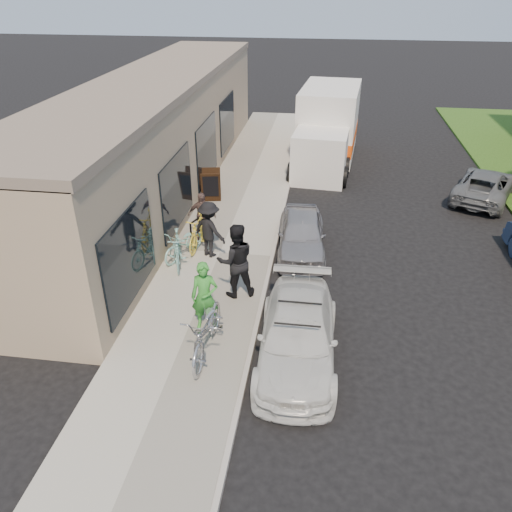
{
  "coord_description": "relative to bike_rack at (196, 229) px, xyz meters",
  "views": [
    {
      "loc": [
        0.87,
        -9.61,
        7.37
      ],
      "look_at": [
        -0.69,
        1.37,
        1.05
      ],
      "focal_mm": 35.0,
      "sensor_mm": 36.0,
      "label": 1
    }
  ],
  "objects": [
    {
      "name": "bystander_a",
      "position": [
        0.58,
        -0.62,
        0.34
      ],
      "size": [
        1.24,
        1.07,
        1.67
      ],
      "primitive_type": "imported",
      "rotation": [
        0.0,
        0.0,
        2.62
      ],
      "color": "black",
      "rests_on": "sidewalk"
    },
    {
      "name": "man_standing",
      "position": [
        1.68,
        -2.51,
        0.5
      ],
      "size": [
        1.16,
        1.03,
        1.97
      ],
      "primitive_type": "imported",
      "rotation": [
        0.0,
        0.0,
        3.5
      ],
      "color": "black",
      "rests_on": "sidewalk"
    },
    {
      "name": "sandwich_board",
      "position": [
        -0.27,
        3.32,
        0.09
      ],
      "size": [
        0.81,
        0.81,
        1.13
      ],
      "rotation": [
        0.0,
        0.0,
        0.19
      ],
      "color": "black",
      "rests_on": "sidewalk"
    },
    {
      "name": "moving_truck",
      "position": [
        3.72,
        8.82,
        0.74
      ],
      "size": [
        2.9,
        6.5,
        3.1
      ],
      "rotation": [
        0.0,
        0.0,
        -0.09
      ],
      "color": "white",
      "rests_on": "ground"
    },
    {
      "name": "storefront",
      "position": [
        -2.43,
        4.56,
        1.48
      ],
      "size": [
        3.6,
        20.0,
        4.22
      ],
      "color": "tan",
      "rests_on": "ground"
    },
    {
      "name": "sidewalk",
      "position": [
        0.81,
        -0.43,
        -0.57
      ],
      "size": [
        3.0,
        34.0,
        0.15
      ],
      "primitive_type": "cube",
      "color": "#A6A396",
      "rests_on": "ground"
    },
    {
      "name": "sedan_white",
      "position": [
        3.38,
        -4.56,
        -0.05
      ],
      "size": [
        1.75,
        4.13,
        1.23
      ],
      "rotation": [
        0.0,
        0.0,
        0.02
      ],
      "color": "silver",
      "rests_on": "ground"
    },
    {
      "name": "curb",
      "position": [
        2.36,
        -0.43,
        -0.58
      ],
      "size": [
        0.12,
        34.0,
        0.13
      ],
      "primitive_type": "cube",
      "color": "#A39D95",
      "rests_on": "ground"
    },
    {
      "name": "cruiser_bike_a",
      "position": [
        -0.2,
        -1.27,
        0.0
      ],
      "size": [
        0.87,
        1.71,
        0.99
      ],
      "primitive_type": "imported",
      "rotation": [
        0.0,
        0.0,
        0.26
      ],
      "color": "#86C8BF",
      "rests_on": "sidewalk"
    },
    {
      "name": "woman_rider",
      "position": [
        1.23,
        -3.97,
        0.36
      ],
      "size": [
        0.65,
        0.45,
        1.7
      ],
      "primitive_type": "imported",
      "rotation": [
        0.0,
        0.0,
        0.07
      ],
      "color": "green",
      "rests_on": "sidewalk"
    },
    {
      "name": "cruiser_bike_c",
      "position": [
        0.13,
        -0.16,
        0.03
      ],
      "size": [
        0.61,
        1.76,
        1.04
      ],
      "primitive_type": "imported",
      "rotation": [
        0.0,
        0.0,
        -0.07
      ],
      "color": "yellow",
      "rests_on": "sidewalk"
    },
    {
      "name": "tandem_bike",
      "position": [
        1.47,
        -4.82,
        0.09
      ],
      "size": [
        0.82,
        2.23,
        1.16
      ],
      "primitive_type": "imported",
      "rotation": [
        0.0,
        0.0,
        -0.02
      ],
      "color": "#ABABAD",
      "rests_on": "sidewalk"
    },
    {
      "name": "sedan_silver",
      "position": [
        3.17,
        0.24,
        -0.05
      ],
      "size": [
        1.61,
        3.54,
        1.18
      ],
      "primitive_type": "imported",
      "rotation": [
        0.0,
        0.0,
        0.07
      ],
      "color": "#99999E",
      "rests_on": "ground"
    },
    {
      "name": "far_car_gray",
      "position": [
        9.64,
        5.22,
        -0.1
      ],
      "size": [
        3.24,
        4.3,
        1.08
      ],
      "primitive_type": "imported",
      "rotation": [
        0.0,
        0.0,
        2.72
      ],
      "color": "#5B5E60",
      "rests_on": "ground"
    },
    {
      "name": "ground",
      "position": [
        2.81,
        -3.43,
        -0.64
      ],
      "size": [
        120.0,
        120.0,
        0.0
      ],
      "primitive_type": "plane",
      "color": "black",
      "rests_on": "ground"
    },
    {
      "name": "cruiser_bike_b",
      "position": [
        -0.15,
        -0.83,
        -0.06
      ],
      "size": [
        1.19,
        1.75,
        0.87
      ],
      "primitive_type": "imported",
      "rotation": [
        0.0,
        0.0,
        -0.41
      ],
      "color": "#86C8BF",
      "rests_on": "sidewalk"
    },
    {
      "name": "bike_rack",
      "position": [
        0.0,
        0.0,
        0.0
      ],
      "size": [
        0.22,
        0.55,
        0.81
      ],
      "rotation": [
        0.0,
        0.0,
        -0.32
      ],
      "color": "black",
      "rests_on": "sidewalk"
    },
    {
      "name": "bystander_b",
      "position": [
        0.11,
        0.42,
        0.26
      ],
      "size": [
        0.89,
        0.38,
        1.5
      ],
      "primitive_type": "imported",
      "rotation": [
        0.0,
        0.0,
        -0.02
      ],
      "color": "brown",
      "rests_on": "sidewalk"
    }
  ]
}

